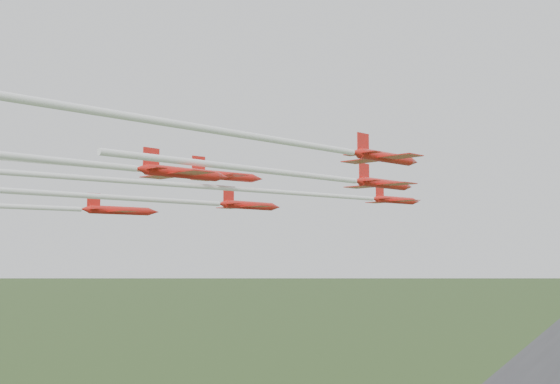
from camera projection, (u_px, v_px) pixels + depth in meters
The scene contains 8 objects.
runway at pixel (541, 381), 246.98m from camera, with size 38.00×900.00×0.04m, color #333336.
jet_lead at pixel (315, 194), 86.35m from camera, with size 24.06×62.75×2.67m.
jet_row2_left at pixel (158, 200), 80.19m from camera, with size 18.40×63.53×2.90m.
jet_row2_right at pixel (337, 179), 69.47m from camera, with size 14.41×42.73×2.71m.
jet_row3_left at pixel (23, 207), 81.43m from camera, with size 20.22×57.23×2.93m.
jet_row3_mid at pixel (126, 168), 68.19m from camera, with size 21.06×51.95×2.66m.
jet_row3_right at pixel (310, 145), 51.00m from camera, with size 14.84×43.99×2.35m.
jet_row4_right at pixel (42, 159), 48.15m from camera, with size 15.80×53.17×2.48m.
Camera 1 is at (38.90, -70.00, 54.06)m, focal length 40.00 mm.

